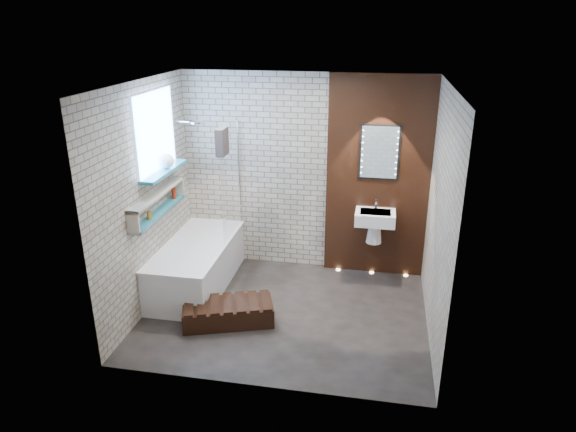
% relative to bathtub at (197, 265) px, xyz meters
% --- Properties ---
extents(ground, '(3.20, 3.20, 0.00)m').
position_rel_bathtub_xyz_m(ground, '(1.22, -0.45, -0.29)').
color(ground, black).
rests_on(ground, ground).
extents(room_shell, '(3.24, 3.20, 2.60)m').
position_rel_bathtub_xyz_m(room_shell, '(1.22, -0.45, 1.01)').
color(room_shell, gray).
rests_on(room_shell, ground).
extents(walnut_panel, '(1.30, 0.06, 2.60)m').
position_rel_bathtub_xyz_m(walnut_panel, '(2.17, 0.82, 1.01)').
color(walnut_panel, black).
rests_on(walnut_panel, ground).
extents(clerestory_window, '(0.18, 1.00, 0.94)m').
position_rel_bathtub_xyz_m(clerestory_window, '(-0.34, -0.10, 1.61)').
color(clerestory_window, '#7FADE0').
rests_on(clerestory_window, room_shell).
extents(display_niche, '(0.14, 1.30, 0.26)m').
position_rel_bathtub_xyz_m(display_niche, '(-0.31, -0.30, 0.91)').
color(display_niche, '#226F7E').
rests_on(display_niche, room_shell).
extents(bathtub, '(0.79, 1.74, 0.70)m').
position_rel_bathtub_xyz_m(bathtub, '(0.00, 0.00, 0.00)').
color(bathtub, white).
rests_on(bathtub, ground).
extents(bath_screen, '(0.01, 0.78, 1.40)m').
position_rel_bathtub_xyz_m(bath_screen, '(0.35, 0.44, 0.99)').
color(bath_screen, white).
rests_on(bath_screen, bathtub).
extents(towel, '(0.09, 0.25, 0.32)m').
position_rel_bathtub_xyz_m(towel, '(0.35, 0.15, 1.56)').
color(towel, '#2A2421').
rests_on(towel, bath_screen).
extents(shower_head, '(0.18, 0.18, 0.02)m').
position_rel_bathtub_xyz_m(shower_head, '(-0.08, 0.50, 1.71)').
color(shower_head, silver).
rests_on(shower_head, room_shell).
extents(washbasin, '(0.50, 0.36, 0.58)m').
position_rel_bathtub_xyz_m(washbasin, '(2.17, 0.62, 0.50)').
color(washbasin, white).
rests_on(washbasin, walnut_panel).
extents(led_mirror, '(0.50, 0.02, 0.70)m').
position_rel_bathtub_xyz_m(led_mirror, '(2.17, 0.78, 1.36)').
color(led_mirror, black).
rests_on(led_mirror, walnut_panel).
extents(walnut_step, '(1.08, 0.74, 0.22)m').
position_rel_bathtub_xyz_m(walnut_step, '(0.62, -0.75, -0.18)').
color(walnut_step, black).
rests_on(walnut_step, ground).
extents(niche_bottles, '(0.05, 0.77, 0.14)m').
position_rel_bathtub_xyz_m(niche_bottles, '(-0.31, -0.10, 0.87)').
color(niche_bottles, '#A35F19').
rests_on(niche_bottles, display_niche).
extents(sill_vases, '(0.18, 0.18, 0.18)m').
position_rel_bathtub_xyz_m(sill_vases, '(-0.28, -0.04, 1.35)').
color(sill_vases, white).
rests_on(sill_vases, clerestory_window).
extents(floor_uplights, '(0.96, 0.06, 0.01)m').
position_rel_bathtub_xyz_m(floor_uplights, '(2.17, 0.75, -0.29)').
color(floor_uplights, '#FFD899').
rests_on(floor_uplights, ground).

